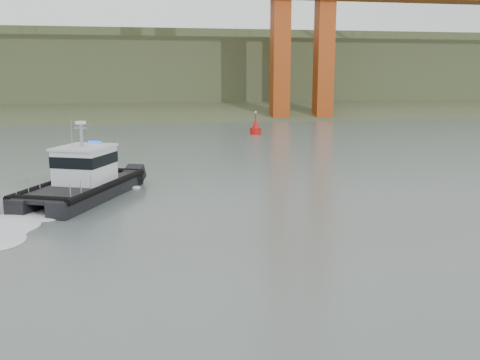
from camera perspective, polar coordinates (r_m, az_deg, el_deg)
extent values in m
plane|color=#485651|center=(20.28, 8.17, -11.58)|extent=(400.00, 400.00, 0.00)
cube|color=#3D4F2D|center=(110.14, -7.23, 6.95)|extent=(500.00, 44.72, 16.25)
cube|color=#3D4F2D|center=(137.85, -7.97, 10.24)|extent=(500.00, 70.00, 18.00)
cube|color=#3D4F2D|center=(162.85, -8.42, 12.10)|extent=(500.00, 60.00, 16.00)
cube|color=black|center=(36.48, -18.19, -1.14)|extent=(5.36, 10.15, 1.15)
cube|color=black|center=(35.22, -14.59, -1.36)|extent=(5.36, 10.15, 1.15)
cube|color=black|center=(35.34, -16.84, -0.68)|extent=(7.15, 9.87, 0.24)
cube|color=silver|center=(35.94, -16.19, 1.52)|extent=(4.01, 4.31, 2.20)
cube|color=black|center=(35.88, -16.23, 2.14)|extent=(4.09, 4.38, 0.72)
cube|color=silver|center=(35.77, -16.30, 3.38)|extent=(4.26, 4.56, 0.15)
cylinder|color=gray|center=(35.43, -16.59, 4.57)|extent=(0.15, 0.15, 1.72)
cylinder|color=white|center=(35.35, -16.66, 5.88)|extent=(0.67, 0.67, 0.17)
cylinder|color=#AC120B|center=(72.13, 1.67, 5.17)|extent=(1.57, 1.57, 1.05)
cone|color=#AC120B|center=(72.03, 1.67, 6.00)|extent=(1.22, 1.22, 1.57)
cylinder|color=#AC120B|center=(71.95, 1.68, 6.83)|extent=(0.14, 0.14, 0.87)
sphere|color=#E5D87F|center=(71.91, 1.68, 7.24)|extent=(0.26, 0.26, 0.26)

